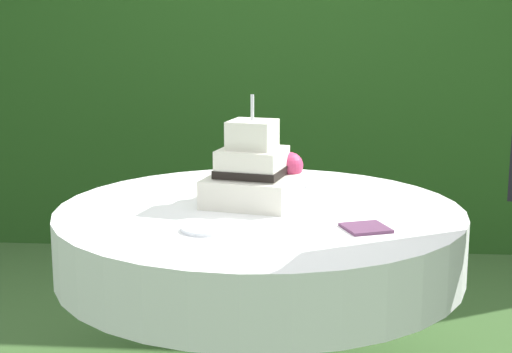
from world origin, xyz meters
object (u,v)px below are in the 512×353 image
Objects in this scene: wedding_cake at (254,173)px; cake_table at (260,241)px; serving_plate_far at (303,183)px; napkin_stack at (366,228)px; serving_plate_near at (205,229)px.

cake_table is at bearing -69.37° from wedding_cake.
wedding_cake reaches higher than serving_plate_far.
serving_plate_far is at bearing 108.00° from napkin_stack.
serving_plate_near is at bearing -112.61° from serving_plate_far.
cake_table is 0.41m from serving_plate_far.
wedding_cake reaches higher than cake_table.
napkin_stack is at bearing -40.11° from wedding_cake.
serving_plate_near is (-0.12, -0.36, -0.10)m from wedding_cake.
wedding_cake is at bearing 71.84° from serving_plate_near.
cake_table is 10.76× the size of napkin_stack.
cake_table is 0.35m from serving_plate_near.
napkin_stack is (0.48, 0.05, -0.00)m from serving_plate_near.
cake_table is at bearing 144.33° from napkin_stack.
wedding_cake is 3.15× the size of serving_plate_far.
serving_plate_near is 0.48m from napkin_stack.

